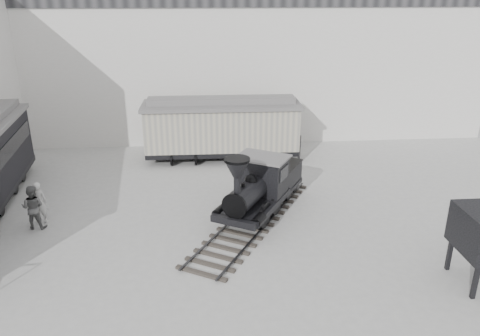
{
  "coord_description": "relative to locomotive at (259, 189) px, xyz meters",
  "views": [
    {
      "loc": [
        -0.69,
        -13.67,
        9.05
      ],
      "look_at": [
        0.82,
        4.48,
        2.0
      ],
      "focal_mm": 35.0,
      "sensor_mm": 36.0,
      "label": 1
    }
  ],
  "objects": [
    {
      "name": "north_wall",
      "position": [
        -1.58,
        10.92,
        4.38
      ],
      "size": [
        34.0,
        2.51,
        11.0
      ],
      "color": "silver",
      "rests_on": "ground"
    },
    {
      "name": "locomotive",
      "position": [
        0.0,
        0.0,
        0.0
      ],
      "size": [
        6.16,
        8.74,
        3.17
      ],
      "rotation": [
        0.0,
        0.0,
        -0.52
      ],
      "color": "#2A2624",
      "rests_on": "ground"
    },
    {
      "name": "visitor_a",
      "position": [
        -9.0,
        0.08,
        -0.28
      ],
      "size": [
        0.66,
        0.43,
        1.79
      ],
      "primitive_type": "imported",
      "rotation": [
        0.0,
        0.0,
        3.15
      ],
      "color": "#BAB9B5",
      "rests_on": "ground"
    },
    {
      "name": "ground",
      "position": [
        -1.58,
        -4.07,
        -1.17
      ],
      "size": [
        90.0,
        90.0,
        0.0
      ],
      "primitive_type": "plane",
      "color": "#9E9E9B"
    },
    {
      "name": "visitor_b",
      "position": [
        -9.08,
        -0.41,
        -0.26
      ],
      "size": [
        0.93,
        0.75,
        1.82
      ],
      "primitive_type": "imported",
      "rotation": [
        0.0,
        0.0,
        3.07
      ],
      "color": "#525252",
      "rests_on": "ground"
    },
    {
      "name": "boxcar",
      "position": [
        -1.22,
        7.14,
        0.68
      ],
      "size": [
        8.62,
        2.77,
        3.52
      ],
      "rotation": [
        0.0,
        0.0,
        -0.01
      ],
      "color": "black",
      "rests_on": "ground"
    }
  ]
}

